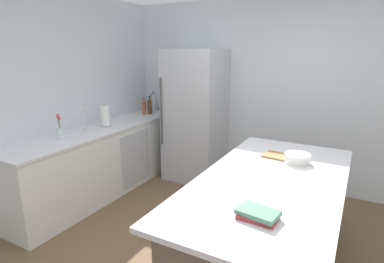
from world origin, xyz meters
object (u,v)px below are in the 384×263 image
Objects in this scene: gin_bottle at (151,104)px; vinegar_bottle at (144,108)px; flower_vase at (60,131)px; cookbook_stack at (258,214)px; refrigerator at (195,116)px; kitchen_island at (267,228)px; paper_towel_roll at (105,117)px; syrup_bottle at (150,107)px; soda_bottle at (153,105)px; sink_faucet at (85,118)px; cutting_board at (282,157)px; mixing_bowl at (297,158)px.

vinegar_bottle is at bearing -75.81° from gin_bottle.
flower_vase is 2.58m from cookbook_stack.
refrigerator reaches higher than gin_bottle.
paper_towel_roll is at bearing 164.56° from kitchen_island.
kitchen_island is 7.62× the size of syrup_bottle.
syrup_bottle is (-0.00, -0.10, -0.02)m from soda_bottle.
soda_bottle is (-0.80, 0.07, 0.09)m from refrigerator.
flower_vase is 1.56m from vinegar_bottle.
sink_faucet is 1.11× the size of vinegar_bottle.
vinegar_bottle is at bearing 90.27° from paper_towel_roll.
kitchen_island is 3.12m from gin_bottle.
cookbook_stack is 1.21m from cutting_board.
syrup_bottle is at bearing -177.62° from refrigerator.
gin_bottle reaches higher than kitchen_island.
cookbook_stack is at bearing -13.25° from flower_vase.
soda_bottle reaches higher than gin_bottle.
vinegar_bottle is at bearing 158.10° from cutting_board.
syrup_bottle is (0.09, 1.23, -0.04)m from sink_faucet.
vinegar_bottle is at bearing -170.74° from refrigerator.
kitchen_island is at bearing -46.31° from refrigerator.
soda_bottle is at bearing 153.70° from mixing_bowl.
flower_vase is at bearing -91.51° from paper_towel_roll.
syrup_bottle is at bearing 145.87° from kitchen_island.
mixing_bowl is (2.53, 0.53, -0.06)m from flower_vase.
syrup_bottle is 1.07× the size of vinegar_bottle.
sink_faucet is at bearing 158.32° from cookbook_stack.
soda_bottle is 0.94× the size of cutting_board.
vinegar_bottle reaches higher than cutting_board.
vinegar_bottle reaches higher than kitchen_island.
refrigerator reaches higher than sink_faucet.
cookbook_stack is at bearing -54.00° from refrigerator.
refrigerator is at bearing 54.77° from sink_faucet.
refrigerator is at bearing 126.00° from cookbook_stack.
soda_bottle is (-2.37, 1.71, 0.59)m from kitchen_island.
kitchen_island is 7.80× the size of gin_bottle.
mixing_bowl is at bearing 77.22° from kitchen_island.
syrup_bottle is at bearing 137.60° from cookbook_stack.
sink_faucet is 1.28× the size of mixing_bowl.
cookbook_stack is (0.09, -0.64, 0.48)m from kitchen_island.
cutting_board is at bearing 94.78° from kitchen_island.
syrup_bottle is (-2.38, 1.61, 0.57)m from kitchen_island.
paper_towel_roll is at bearing 152.39° from cookbook_stack.
cookbook_stack is (1.66, -2.28, -0.02)m from refrigerator.
kitchen_island is at bearing 1.14° from flower_vase.
syrup_bottle reaches higher than cutting_board.
paper_towel_roll reaches higher than flower_vase.
vinegar_bottle is 1.15× the size of mixing_bowl.
paper_towel_roll reaches higher than syrup_bottle.
cookbook_stack is (2.49, -1.30, -0.11)m from paper_towel_roll.
cookbook_stack is at bearing -40.68° from vinegar_bottle.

